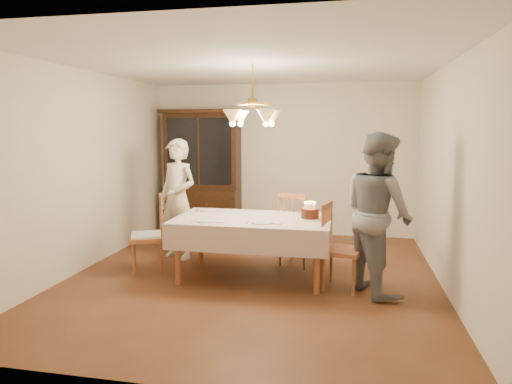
% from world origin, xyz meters
% --- Properties ---
extents(ground, '(5.00, 5.00, 0.00)m').
position_xyz_m(ground, '(0.00, 0.00, 0.00)').
color(ground, '#532B17').
rests_on(ground, ground).
extents(room_shell, '(5.00, 5.00, 5.00)m').
position_xyz_m(room_shell, '(0.00, 0.00, 1.58)').
color(room_shell, white).
rests_on(room_shell, ground).
extents(dining_table, '(1.90, 1.10, 0.76)m').
position_xyz_m(dining_table, '(0.00, 0.00, 0.68)').
color(dining_table, brown).
rests_on(dining_table, ground).
extents(china_hutch, '(1.38, 0.54, 2.16)m').
position_xyz_m(china_hutch, '(-1.38, 2.25, 1.04)').
color(china_hutch, black).
rests_on(china_hutch, ground).
extents(chair_far_side, '(0.56, 0.55, 1.00)m').
position_xyz_m(chair_far_side, '(0.48, 0.65, 0.44)').
color(chair_far_side, brown).
rests_on(chair_far_side, ground).
extents(chair_left_end, '(0.57, 0.58, 1.00)m').
position_xyz_m(chair_left_end, '(-1.38, -0.03, 0.45)').
color(chair_left_end, brown).
rests_on(chair_left_end, ground).
extents(chair_right_end, '(0.50, 0.52, 1.00)m').
position_xyz_m(chair_right_end, '(1.08, -0.18, 0.44)').
color(chair_right_end, brown).
rests_on(chair_right_end, ground).
extents(elderly_woman, '(0.73, 0.62, 1.70)m').
position_xyz_m(elderly_woman, '(-1.23, 0.66, 0.85)').
color(elderly_woman, '#F4EACE').
rests_on(elderly_woman, ground).
extents(adult_in_grey, '(1.02, 1.10, 1.81)m').
position_xyz_m(adult_in_grey, '(1.47, -0.19, 0.91)').
color(adult_in_grey, slate).
rests_on(adult_in_grey, ground).
extents(birthday_cake, '(0.30, 0.30, 0.21)m').
position_xyz_m(birthday_cake, '(0.69, 0.06, 0.82)').
color(birthday_cake, white).
rests_on(birthday_cake, dining_table).
extents(place_setting_near_left, '(0.39, 0.24, 0.02)m').
position_xyz_m(place_setting_near_left, '(-0.46, -0.33, 0.77)').
color(place_setting_near_left, white).
rests_on(place_setting_near_left, dining_table).
extents(place_setting_near_right, '(0.42, 0.27, 0.02)m').
position_xyz_m(place_setting_near_right, '(0.18, -0.28, 0.77)').
color(place_setting_near_right, white).
rests_on(place_setting_near_right, dining_table).
extents(place_setting_far_left, '(0.41, 0.26, 0.02)m').
position_xyz_m(place_setting_far_left, '(-0.65, 0.35, 0.77)').
color(place_setting_far_left, white).
rests_on(place_setting_far_left, dining_table).
extents(chandelier, '(0.62, 0.62, 0.73)m').
position_xyz_m(chandelier, '(-0.00, -0.00, 1.98)').
color(chandelier, '#BF8C3F').
rests_on(chandelier, ground).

